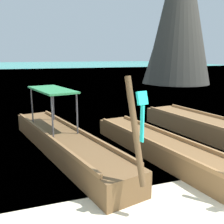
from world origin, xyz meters
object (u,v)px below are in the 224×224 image
Objects in this scene: longtail_boat_turquoise_ribbon at (64,142)px; longtail_boat_green_ribbon at (207,128)px; karst_rock at (179,9)px; longtail_boat_red_ribbon at (159,147)px.

longtail_boat_turquoise_ribbon is 1.14× the size of longtail_boat_green_ribbon.
karst_rock reaches higher than longtail_boat_turquoise_ribbon.
longtail_boat_turquoise_ribbon is at bearing 155.40° from longtail_boat_red_ribbon.
longtail_boat_green_ribbon is 20.54m from karst_rock.
longtail_boat_green_ribbon is at bearing -119.68° from karst_rock.
karst_rock is at bearing 60.32° from longtail_boat_green_ribbon.
longtail_boat_turquoise_ribbon is 23.43m from karst_rock.
karst_rock is (9.51, 16.68, 7.30)m from longtail_boat_green_ribbon.
karst_rock is at bearing 48.24° from longtail_boat_turquoise_ribbon.
longtail_boat_green_ribbon is (2.68, 1.14, 0.03)m from longtail_boat_red_ribbon.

